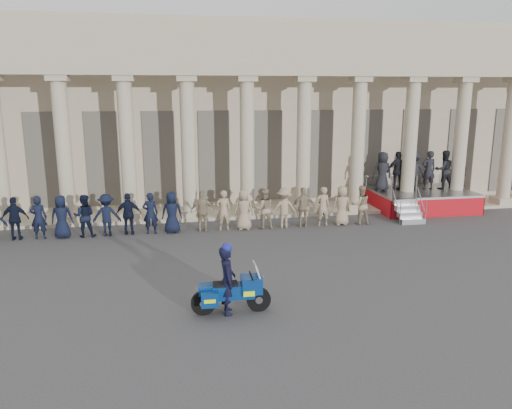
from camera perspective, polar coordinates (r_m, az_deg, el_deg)
name	(u,v)px	position (r m, az deg, el deg)	size (l,w,h in m)	color
ground	(246,283)	(15.24, -1.15, -8.92)	(90.00, 90.00, 0.00)	#3B3B3D
building	(206,111)	(28.84, -5.75, 10.53)	(40.00, 12.50, 9.00)	tan
officer_rank	(116,215)	(20.62, -15.76, -1.12)	(20.82, 0.64, 1.70)	black
reviewing_stand	(421,177)	(25.47, 18.33, 3.04)	(4.93, 4.34, 2.84)	gray
motorcycle	(232,292)	(13.11, -2.78, -9.92)	(2.08, 0.85, 1.34)	black
rider	(227,279)	(12.96, -3.31, -8.47)	(0.44, 0.67, 1.91)	black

